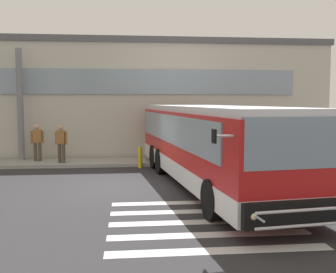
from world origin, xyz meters
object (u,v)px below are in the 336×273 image
at_px(entry_support_column, 20,105).
at_px(passenger_by_doorway, 61,142).
at_px(safety_bollard_yellow, 140,157).
at_px(bus_main_foreground, 209,146).
at_px(passenger_near_column, 37,140).

bearing_deg(entry_support_column, passenger_by_doorway, -27.85).
bearing_deg(entry_support_column, safety_bollard_yellow, -18.41).
distance_m(entry_support_column, passenger_by_doorway, 2.76).
relative_size(bus_main_foreground, passenger_by_doorway, 7.10).
height_order(bus_main_foreground, passenger_near_column, bus_main_foreground).
bearing_deg(bus_main_foreground, passenger_near_column, 142.59).
height_order(entry_support_column, bus_main_foreground, entry_support_column).
relative_size(entry_support_column, bus_main_foreground, 0.43).
bearing_deg(passenger_by_doorway, safety_bollard_yellow, -12.46).
distance_m(passenger_by_doorway, safety_bollard_yellow, 3.58).
bearing_deg(passenger_by_doorway, passenger_near_column, 149.61).
xyz_separation_m(entry_support_column, passenger_near_column, (0.80, -0.35, -1.59)).
bearing_deg(bus_main_foreground, passenger_by_doorway, 141.28).
height_order(entry_support_column, passenger_by_doorway, entry_support_column).
xyz_separation_m(bus_main_foreground, safety_bollard_yellow, (-2.23, 3.78, -0.88)).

